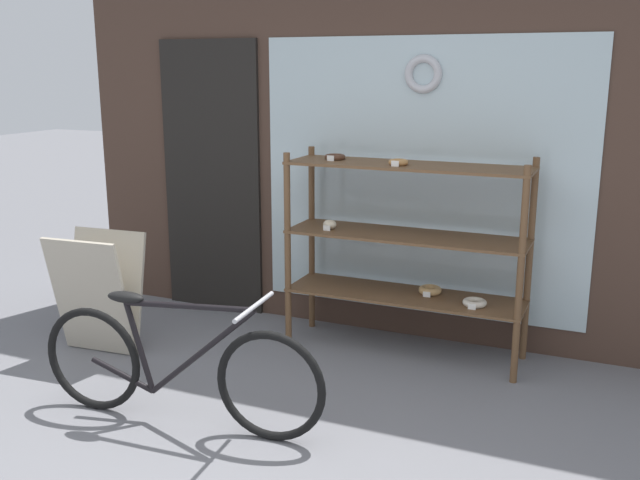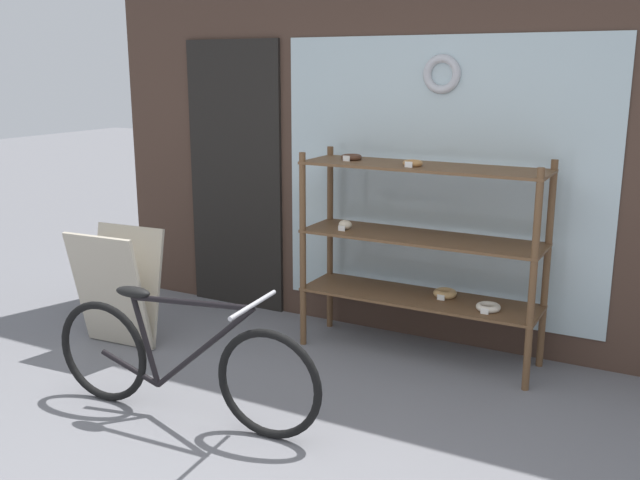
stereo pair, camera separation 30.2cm
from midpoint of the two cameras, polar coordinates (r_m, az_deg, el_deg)
storefront_facade at (r=5.00m, az=8.92°, el=10.37°), size 5.04×0.13×3.34m
display_case at (r=4.70m, az=9.88°, el=-0.03°), size 1.59×0.45×1.35m
bicycle at (r=3.98m, az=-9.01°, el=-9.65°), size 1.68×0.46×0.73m
sandwich_board at (r=5.07m, az=-14.24°, el=-3.76°), size 0.58×0.42×0.81m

